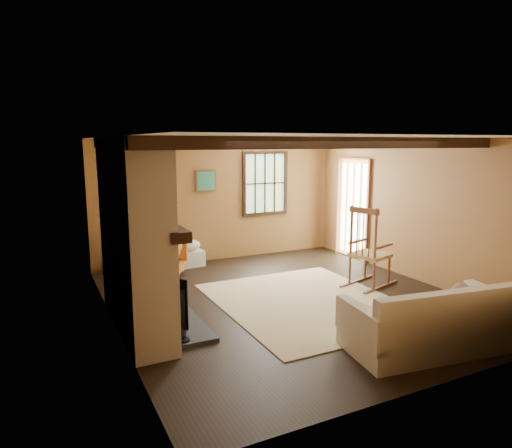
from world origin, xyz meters
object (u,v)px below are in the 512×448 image
rocking_chair (368,253)px  sofa (434,326)px  laundry_basket (190,258)px  fireplace (136,243)px  armchair (156,254)px

rocking_chair → sofa: 2.38m
sofa → laundry_basket: 4.87m
fireplace → sofa: bearing=-36.9°
fireplace → sofa: 3.68m
rocking_chair → sofa: size_ratio=0.65×
sofa → armchair: bearing=125.0°
rocking_chair → sofa: rocking_chair is taller
fireplace → rocking_chair: 3.78m
rocking_chair → laundry_basket: (-2.25, 2.48, -0.41)m
rocking_chair → laundry_basket: size_ratio=2.67×
fireplace → laundry_basket: bearing=59.3°
rocking_chair → armchair: size_ratio=1.45×
rocking_chair → fireplace: bearing=73.2°
rocking_chair → laundry_basket: rocking_chair is taller
sofa → fireplace: bearing=151.1°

